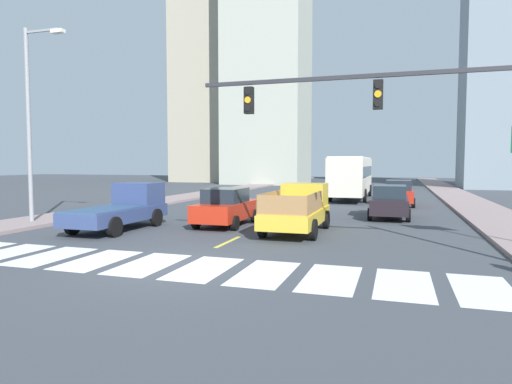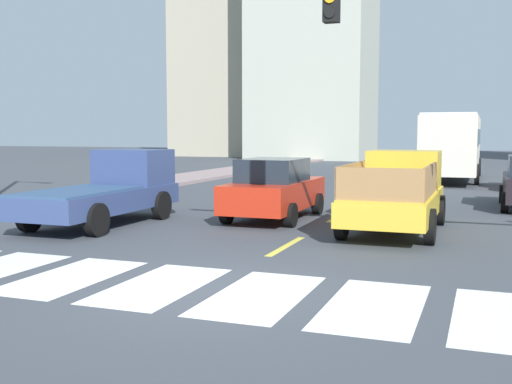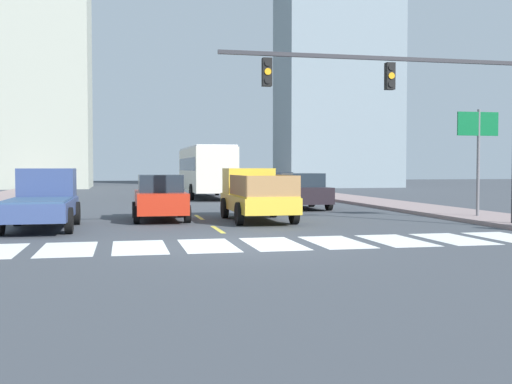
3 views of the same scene
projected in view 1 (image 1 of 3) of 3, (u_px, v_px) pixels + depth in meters
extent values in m
plane|color=#3E434A|center=(176.00, 266.00, 12.32)|extent=(160.00, 160.00, 0.00)
cube|color=gray|center=(482.00, 210.00, 26.20)|extent=(3.10, 110.00, 0.15)
cube|color=gray|center=(162.00, 201.00, 32.65)|extent=(3.10, 110.00, 0.15)
cube|color=white|center=(7.00, 253.00, 14.14)|extent=(1.32, 2.86, 0.01)
cube|color=white|center=(51.00, 256.00, 13.62)|extent=(1.32, 2.86, 0.01)
cube|color=white|center=(98.00, 260.00, 13.10)|extent=(1.32, 2.86, 0.01)
cube|color=white|center=(149.00, 264.00, 12.58)|extent=(1.32, 2.86, 0.01)
cube|color=white|center=(204.00, 268.00, 12.06)|extent=(1.32, 2.86, 0.01)
cube|color=white|center=(265.00, 273.00, 11.54)|extent=(1.32, 2.86, 0.01)
cube|color=white|center=(331.00, 278.00, 11.02)|extent=(1.32, 2.86, 0.01)
cube|color=white|center=(404.00, 284.00, 10.50)|extent=(1.32, 2.86, 0.01)
cube|color=white|center=(484.00, 290.00, 9.98)|extent=(1.32, 2.86, 0.01)
cube|color=#DDCA45|center=(228.00, 242.00, 16.12)|extent=(0.16, 2.40, 0.01)
cube|color=#DDCA45|center=(267.00, 224.00, 20.88)|extent=(0.16, 2.40, 0.01)
cube|color=#DDCA45|center=(291.00, 213.00, 25.63)|extent=(0.16, 2.40, 0.01)
cube|color=#DDCA45|center=(308.00, 205.00, 30.38)|extent=(0.16, 2.40, 0.01)
cube|color=#DDCA45|center=(320.00, 199.00, 35.14)|extent=(0.16, 2.40, 0.01)
cube|color=#DDCA45|center=(329.00, 195.00, 39.89)|extent=(0.16, 2.40, 0.01)
cube|color=#DDCA45|center=(336.00, 191.00, 44.64)|extent=(0.16, 2.40, 0.01)
cube|color=#DDCA45|center=(342.00, 189.00, 49.40)|extent=(0.16, 2.40, 0.01)
cube|color=gold|center=(297.00, 216.00, 18.17)|extent=(1.96, 5.20, 0.56)
cube|color=gold|center=(305.00, 195.00, 19.74)|extent=(1.84, 1.60, 1.00)
cube|color=#19232D|center=(307.00, 190.00, 20.14)|extent=(1.72, 0.08, 0.56)
cube|color=gold|center=(291.00, 211.00, 17.25)|extent=(1.84, 3.30, 0.06)
cylinder|color=black|center=(283.00, 218.00, 19.97)|extent=(0.22, 0.80, 0.80)
cylinder|color=black|center=(326.00, 219.00, 19.38)|extent=(0.22, 0.80, 0.80)
cylinder|color=black|center=(263.00, 227.00, 17.00)|extent=(0.22, 0.80, 0.80)
cylinder|color=black|center=(313.00, 230.00, 16.41)|extent=(0.22, 0.80, 0.80)
cube|color=#9C7143|center=(269.00, 201.00, 17.50)|extent=(0.06, 3.17, 0.70)
cube|color=#9C7143|center=(314.00, 202.00, 16.95)|extent=(0.06, 3.17, 0.70)
cube|color=#9C7143|center=(281.00, 205.00, 15.72)|extent=(1.80, 0.06, 0.70)
cube|color=navy|center=(117.00, 214.00, 18.88)|extent=(1.96, 5.20, 0.56)
cube|color=navy|center=(139.00, 194.00, 20.45)|extent=(1.84, 1.60, 1.00)
cube|color=#19232D|center=(144.00, 189.00, 20.85)|extent=(1.72, 0.08, 0.56)
cube|color=#2F4B71|center=(103.00, 209.00, 17.96)|extent=(1.84, 3.30, 0.06)
cylinder|color=black|center=(119.00, 216.00, 20.68)|extent=(0.22, 0.80, 0.80)
cylinder|color=black|center=(156.00, 217.00, 20.09)|extent=(0.22, 0.80, 0.80)
cylinder|color=black|center=(73.00, 225.00, 17.71)|extent=(0.22, 0.80, 0.80)
cylinder|color=black|center=(115.00, 227.00, 17.12)|extent=(0.22, 0.80, 0.80)
cube|color=beige|center=(352.00, 176.00, 35.20)|extent=(2.50, 10.80, 2.70)
cube|color=#19232D|center=(352.00, 171.00, 35.18)|extent=(2.52, 9.94, 0.80)
cube|color=silver|center=(352.00, 158.00, 35.11)|extent=(2.40, 10.37, 0.12)
cylinder|color=black|center=(341.00, 190.00, 38.85)|extent=(0.22, 1.00, 1.00)
cylinder|color=black|center=(370.00, 190.00, 38.09)|extent=(0.22, 1.00, 1.00)
cylinder|color=black|center=(330.00, 195.00, 32.84)|extent=(0.22, 1.00, 1.00)
cylinder|color=black|center=(365.00, 196.00, 32.09)|extent=(0.22, 1.00, 1.00)
cube|color=red|center=(399.00, 195.00, 29.81)|extent=(1.80, 4.40, 0.76)
cube|color=#1E2833|center=(399.00, 185.00, 29.62)|extent=(1.58, 2.11, 0.64)
cylinder|color=black|center=(385.00, 199.00, 31.40)|extent=(0.22, 0.64, 0.64)
cylinder|color=black|center=(412.00, 200.00, 30.85)|extent=(0.22, 0.64, 0.64)
cylinder|color=black|center=(384.00, 202.00, 28.81)|extent=(0.22, 0.64, 0.64)
cylinder|color=black|center=(413.00, 203.00, 28.26)|extent=(0.22, 0.64, 0.64)
cube|color=black|center=(390.00, 205.00, 23.02)|extent=(1.80, 4.40, 0.76)
cube|color=#1E2833|center=(390.00, 191.00, 22.83)|extent=(1.58, 2.11, 0.64)
cylinder|color=black|center=(373.00, 209.00, 24.61)|extent=(0.22, 0.64, 0.64)
cylinder|color=black|center=(407.00, 210.00, 24.07)|extent=(0.22, 0.64, 0.64)
cylinder|color=black|center=(370.00, 214.00, 22.02)|extent=(0.22, 0.64, 0.64)
cylinder|color=black|center=(408.00, 216.00, 21.47)|extent=(0.22, 0.64, 0.64)
cube|color=red|center=(227.00, 210.00, 20.34)|extent=(1.80, 4.40, 0.76)
cube|color=#1E2833|center=(226.00, 195.00, 20.15)|extent=(1.58, 2.11, 0.64)
cylinder|color=black|center=(220.00, 214.00, 21.93)|extent=(0.22, 0.64, 0.64)
cylinder|color=black|center=(255.00, 216.00, 21.39)|extent=(0.22, 0.64, 0.64)
cylinder|color=black|center=(196.00, 221.00, 19.34)|extent=(0.22, 0.64, 0.64)
cylinder|color=black|center=(235.00, 223.00, 18.79)|extent=(0.22, 0.64, 0.64)
cube|color=#2D2D33|center=(361.00, 76.00, 12.97)|extent=(9.89, 0.12, 0.12)
cube|color=black|center=(378.00, 95.00, 12.86)|extent=(0.28, 0.24, 0.84)
cylinder|color=black|center=(378.00, 85.00, 12.72)|extent=(0.20, 0.04, 0.20)
cylinder|color=orange|center=(378.00, 94.00, 12.74)|extent=(0.20, 0.04, 0.20)
cylinder|color=black|center=(378.00, 103.00, 12.75)|extent=(0.20, 0.04, 0.20)
cube|color=black|center=(249.00, 100.00, 14.06)|extent=(0.28, 0.24, 0.84)
cylinder|color=black|center=(248.00, 92.00, 13.92)|extent=(0.20, 0.04, 0.20)
cylinder|color=orange|center=(248.00, 100.00, 13.94)|extent=(0.20, 0.04, 0.20)
cylinder|color=black|center=(248.00, 108.00, 13.95)|extent=(0.20, 0.04, 0.20)
cylinder|color=gray|center=(29.00, 128.00, 20.46)|extent=(0.20, 0.20, 9.00)
cube|color=gray|center=(42.00, 31.00, 19.90)|extent=(1.80, 0.10, 0.10)
cube|color=silver|center=(58.00, 31.00, 19.64)|extent=(0.60, 0.28, 0.16)
cube|color=#A59D87|center=(209.00, 79.00, 68.90)|extent=(8.73, 10.70, 31.66)
cube|color=#A8AD9D|center=(267.00, 57.00, 60.29)|extent=(10.53, 9.41, 34.47)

